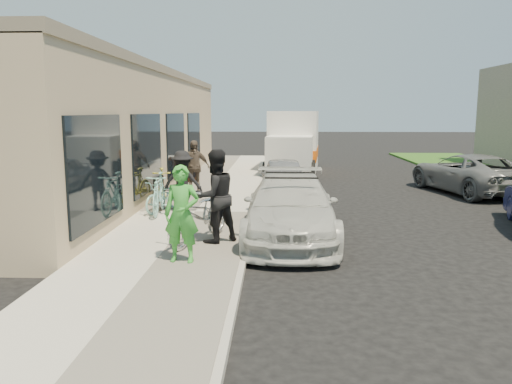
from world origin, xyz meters
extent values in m
plane|color=black|center=(0.00, 0.00, 0.00)|extent=(120.00, 120.00, 0.00)
cube|color=#BAB4A7|center=(-2.00, 3.00, 0.07)|extent=(3.00, 34.00, 0.15)
cube|color=#A49F95|center=(-0.45, 3.00, 0.07)|extent=(0.12, 34.00, 0.13)
cube|color=tan|center=(-5.25, 8.00, 2.00)|extent=(3.50, 20.00, 4.00)
cube|color=#796E5B|center=(-5.25, 8.00, 4.10)|extent=(3.60, 20.00, 0.25)
cube|color=black|center=(-3.48, 0.00, 1.60)|extent=(0.06, 3.00, 2.20)
cube|color=black|center=(-3.48, 4.00, 1.60)|extent=(0.06, 3.00, 2.20)
cube|color=black|center=(-3.48, 8.00, 1.60)|extent=(0.06, 3.00, 2.20)
cube|color=black|center=(-3.48, 12.00, 1.60)|extent=(0.06, 3.00, 2.20)
cylinder|color=black|center=(-2.99, 2.70, 0.60)|extent=(0.06, 0.06, 0.91)
cylinder|color=black|center=(-2.92, 3.30, 0.60)|extent=(0.06, 0.06, 0.91)
cylinder|color=black|center=(-2.96, 3.00, 1.06)|extent=(0.14, 0.61, 0.06)
cube|color=black|center=(-3.06, 8.36, 0.61)|extent=(0.60, 0.43, 0.91)
cube|color=black|center=(-3.19, 8.67, 0.61)|extent=(0.60, 0.43, 0.91)
cube|color=black|center=(-3.05, 8.33, 0.66)|extent=(0.47, 0.32, 0.65)
imported|color=beige|center=(0.46, 0.80, 0.69)|extent=(2.04, 4.82, 1.39)
cylinder|color=black|center=(0.46, 0.28, 1.41)|extent=(1.10, 0.04, 0.04)
cylinder|color=black|center=(0.46, 1.20, 1.41)|extent=(1.10, 0.04, 0.04)
imported|color=#A1A0A6|center=(0.39, 6.33, 0.63)|extent=(1.54, 3.74, 1.27)
cube|color=white|center=(0.70, 10.85, 0.88)|extent=(2.04, 2.04, 1.76)
cube|color=black|center=(0.70, 10.85, 1.25)|extent=(1.71, 0.23, 0.84)
cube|color=white|center=(0.98, 13.62, 1.44)|extent=(2.52, 4.10, 2.69)
cube|color=#E45B0D|center=(0.98, 13.62, 0.84)|extent=(2.54, 4.12, 0.51)
cylinder|color=black|center=(-0.28, 10.48, 0.37)|extent=(0.31, 0.76, 0.74)
cylinder|color=black|center=(1.57, 10.29, 0.37)|extent=(0.31, 0.76, 0.74)
cylinder|color=black|center=(-0.17, 11.50, 0.37)|extent=(0.31, 0.76, 0.74)
cylinder|color=black|center=(1.68, 11.31, 0.37)|extent=(0.31, 0.76, 0.74)
cylinder|color=black|center=(0.19, 15.01, 0.37)|extent=(0.31, 0.76, 0.74)
cylinder|color=black|center=(2.04, 14.82, 0.37)|extent=(0.31, 0.76, 0.74)
imported|color=slate|center=(6.75, 7.40, 0.67)|extent=(3.27, 5.22, 1.35)
imported|color=silver|center=(-1.39, -0.12, 0.72)|extent=(1.52, 2.30, 1.14)
imported|color=green|center=(-1.50, -1.44, 1.01)|extent=(0.65, 0.46, 1.71)
imported|color=black|center=(-1.08, -0.07, 1.09)|extent=(1.15, 1.12, 1.87)
imported|color=#86C8BF|center=(-2.87, 2.66, 0.68)|extent=(0.61, 1.79, 1.06)
imported|color=#86C8BF|center=(-2.81, 2.98, 0.56)|extent=(1.09, 1.64, 0.82)
imported|color=gold|center=(-3.08, 3.90, 0.66)|extent=(0.84, 1.78, 1.03)
imported|color=black|center=(-2.32, 3.04, 0.95)|extent=(1.08, 0.67, 1.61)
imported|color=brown|center=(-2.51, 5.98, 1.01)|extent=(1.08, 0.72, 1.71)
camera|label=1|loc=(0.14, -9.88, 2.76)|focal=35.00mm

